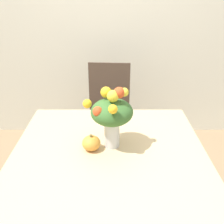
# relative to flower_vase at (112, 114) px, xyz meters

# --- Properties ---
(wall_back) EXTENTS (8.00, 0.06, 2.70)m
(wall_back) POSITION_rel_flower_vase_xyz_m (-0.02, 1.52, 0.40)
(wall_back) COLOR silver
(wall_back) RESTS_ON ground_plane
(dining_table) EXTENTS (1.17, 1.15, 0.73)m
(dining_table) POSITION_rel_flower_vase_xyz_m (-0.02, -0.05, -0.30)
(dining_table) COLOR #D1B284
(dining_table) RESTS_ON ground_plane
(flower_vase) EXTENTS (0.30, 0.27, 0.39)m
(flower_vase) POSITION_rel_flower_vase_xyz_m (0.00, 0.00, 0.00)
(flower_vase) COLOR silver
(flower_vase) RESTS_ON dining_table
(pumpkin) EXTENTS (0.11, 0.11, 0.10)m
(pumpkin) POSITION_rel_flower_vase_xyz_m (-0.12, -0.04, -0.17)
(pumpkin) COLOR gold
(pumpkin) RESTS_ON dining_table
(dining_chair_near_window) EXTENTS (0.45, 0.45, 0.98)m
(dining_chair_near_window) POSITION_rel_flower_vase_xyz_m (-0.03, 0.90, -0.44)
(dining_chair_near_window) COLOR #47382D
(dining_chair_near_window) RESTS_ON ground_plane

